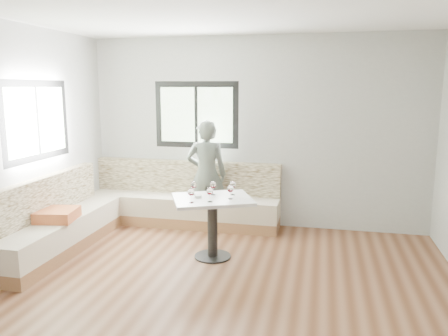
# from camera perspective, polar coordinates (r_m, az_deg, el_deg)

# --- Properties ---
(room) EXTENTS (5.01, 5.01, 2.81)m
(room) POSITION_cam_1_polar(r_m,az_deg,el_deg) (4.14, -2.14, 1.51)
(room) COLOR brown
(room) RESTS_ON ground
(banquette) EXTENTS (2.90, 2.80, 0.95)m
(banquette) POSITION_cam_1_polar(r_m,az_deg,el_deg) (6.30, -11.82, -5.62)
(banquette) COLOR #91623E
(banquette) RESTS_ON ground
(table) EXTENTS (1.13, 1.03, 0.75)m
(table) POSITION_cam_1_polar(r_m,az_deg,el_deg) (5.30, -1.52, -5.87)
(table) COLOR black
(table) RESTS_ON ground
(person) EXTENTS (0.64, 0.48, 1.60)m
(person) POSITION_cam_1_polar(r_m,az_deg,el_deg) (6.37, -2.30, -0.88)
(person) COLOR #565F56
(person) RESTS_ON ground
(olive_ramekin) EXTENTS (0.09, 0.09, 0.03)m
(olive_ramekin) POSITION_cam_1_polar(r_m,az_deg,el_deg) (5.25, -3.41, -3.71)
(olive_ramekin) COLOR white
(olive_ramekin) RESTS_ON table
(wine_glass_a) EXTENTS (0.08, 0.08, 0.17)m
(wine_glass_a) POSITION_cam_1_polar(r_m,az_deg,el_deg) (5.01, -4.33, -3.20)
(wine_glass_a) COLOR white
(wine_glass_a) RESTS_ON table
(wine_glass_b) EXTENTS (0.08, 0.08, 0.17)m
(wine_glass_b) POSITION_cam_1_polar(r_m,az_deg,el_deg) (5.04, -1.86, -3.11)
(wine_glass_b) COLOR white
(wine_glass_b) RESTS_ON table
(wine_glass_c) EXTENTS (0.08, 0.08, 0.17)m
(wine_glass_c) POSITION_cam_1_polar(r_m,az_deg,el_deg) (5.16, 0.84, -2.77)
(wine_glass_c) COLOR white
(wine_glass_c) RESTS_ON table
(wine_glass_d) EXTENTS (0.08, 0.08, 0.17)m
(wine_glass_d) POSITION_cam_1_polar(r_m,az_deg,el_deg) (5.36, -1.44, -2.27)
(wine_glass_d) COLOR white
(wine_glass_d) RESTS_ON table
(wine_glass_e) EXTENTS (0.08, 0.08, 0.17)m
(wine_glass_e) POSITION_cam_1_polar(r_m,az_deg,el_deg) (5.37, 1.14, -2.26)
(wine_glass_e) COLOR white
(wine_glass_e) RESTS_ON table
(wine_glass_f) EXTENTS (0.08, 0.08, 0.17)m
(wine_glass_f) POSITION_cam_1_polar(r_m,az_deg,el_deg) (5.38, -3.98, -2.26)
(wine_glass_f) COLOR white
(wine_glass_f) RESTS_ON table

